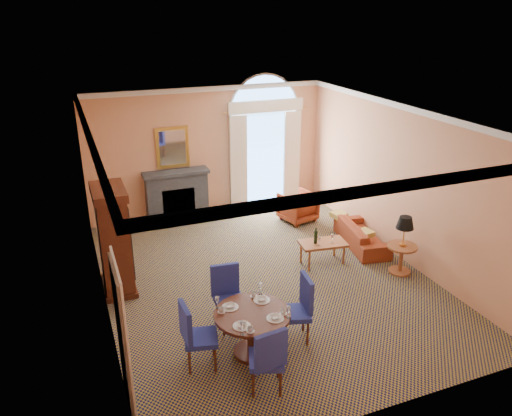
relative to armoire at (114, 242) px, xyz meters
name	(u,v)px	position (x,y,z in m)	size (l,w,h in m)	color
ground	(265,278)	(2.72, -0.69, -0.97)	(7.50, 7.50, 0.00)	#13143B
room_envelope	(252,146)	(2.69, -0.02, 1.54)	(6.04, 7.52, 3.45)	tan
armoire	(114,242)	(0.00, 0.00, 0.00)	(0.58, 1.02, 2.01)	#3C190D
dining_table	(252,323)	(1.66, -2.73, -0.43)	(1.16, 1.16, 0.93)	#3C190D
dining_chair_north	(228,292)	(1.57, -1.84, -0.36)	(0.50, 0.51, 1.06)	navy
dining_chair_south	(268,356)	(1.56, -3.59, -0.36)	(0.60, 0.60, 1.06)	navy
dining_chair_east	(300,304)	(2.51, -2.62, -0.36)	(0.58, 0.58, 1.06)	navy
dining_chair_west	(194,332)	(0.76, -2.70, -0.36)	(0.57, 0.57, 1.06)	navy
sofa	(362,235)	(5.27, -0.13, -0.72)	(1.74, 0.68, 0.51)	maroon
armchair	(298,207)	(4.56, 1.67, -0.61)	(0.77, 0.79, 0.72)	maroon
coffee_table	(323,244)	(4.05, -0.54, -0.53)	(1.00, 0.64, 0.82)	brown
side_table	(403,238)	(5.32, -1.46, -0.22)	(0.59, 0.59, 1.18)	brown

